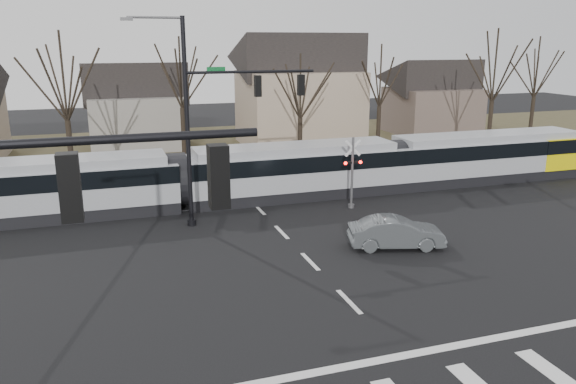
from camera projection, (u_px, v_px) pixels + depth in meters
name	position (u px, v px, depth m)	size (l,w,h in m)	color
ground	(374.00, 328.00, 18.30)	(140.00, 140.00, 0.00)	black
grass_verge	(203.00, 152.00, 47.65)	(140.00, 28.00, 0.01)	#38331E
stop_line	(402.00, 356.00, 16.65)	(28.00, 0.35, 0.01)	silver
lane_dashes	(251.00, 200.00, 32.97)	(0.18, 30.00, 0.01)	silver
rail_pair	(252.00, 201.00, 32.78)	(90.00, 1.52, 0.06)	#59595E
tram	(293.00, 169.00, 33.32)	(41.75, 3.10, 3.16)	gray
sedan	(396.00, 233.00, 25.29)	(4.52, 2.58, 1.41)	#494D50
signal_pole_far	(219.00, 112.00, 27.56)	(9.28, 0.44, 10.20)	black
rail_crossing_signal	(352.00, 175.00, 31.06)	(1.08, 0.36, 4.00)	#59595B
tree_row	(242.00, 98.00, 41.46)	(59.20, 7.20, 10.00)	black
house_b	(136.00, 102.00, 48.77)	(8.64, 7.56, 7.65)	gray
house_c	(299.00, 86.00, 49.94)	(10.80, 8.64, 10.10)	gray
house_d	(433.00, 94.00, 56.64)	(8.64, 7.56, 7.65)	brown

